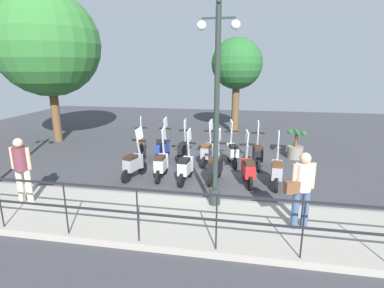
% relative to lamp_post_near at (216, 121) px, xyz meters
% --- Properties ---
extents(ground_plane, '(28.00, 28.00, 0.00)m').
position_rel_lamp_post_near_xyz_m(ground_plane, '(2.40, 0.52, -2.16)').
color(ground_plane, '#38383D').
extents(promenade_walkway, '(2.20, 20.00, 0.15)m').
position_rel_lamp_post_near_xyz_m(promenade_walkway, '(-0.75, 0.52, -2.08)').
color(promenade_walkway, gray).
rests_on(promenade_walkway, ground_plane).
extents(fence_railing, '(0.04, 16.03, 1.07)m').
position_rel_lamp_post_near_xyz_m(fence_railing, '(-1.80, 0.52, -1.25)').
color(fence_railing, black).
rests_on(fence_railing, promenade_walkway).
extents(lamp_post_near, '(0.26, 0.90, 4.51)m').
position_rel_lamp_post_near_xyz_m(lamp_post_near, '(0.00, 0.00, 0.00)').
color(lamp_post_near, '#232D28').
rests_on(lamp_post_near, promenade_walkway).
extents(pedestrian_with_bag, '(0.46, 0.61, 1.59)m').
position_rel_lamp_post_near_xyz_m(pedestrian_with_bag, '(-0.77, -1.78, -1.08)').
color(pedestrian_with_bag, '#384C70').
rests_on(pedestrian_with_bag, promenade_walkway).
extents(pedestrian_distant, '(0.34, 0.49, 1.59)m').
position_rel_lamp_post_near_xyz_m(pedestrian_distant, '(-0.70, 4.49, -1.08)').
color(pedestrian_distant, beige).
rests_on(pedestrian_distant, promenade_walkway).
extents(tree_large, '(4.35, 4.35, 6.37)m').
position_rel_lamp_post_near_xyz_m(tree_large, '(5.39, 7.69, 2.03)').
color(tree_large, brown).
rests_on(tree_large, ground_plane).
extents(tree_distant, '(2.46, 2.46, 4.65)m').
position_rel_lamp_post_near_xyz_m(tree_distant, '(8.55, -0.12, 1.22)').
color(tree_distant, brown).
rests_on(tree_distant, ground_plane).
extents(potted_palm, '(1.06, 0.66, 1.05)m').
position_rel_lamp_post_near_xyz_m(potted_palm, '(4.59, -2.50, -1.71)').
color(potted_palm, slate).
rests_on(potted_palm, ground_plane).
extents(scooter_near_0, '(1.23, 0.44, 1.54)m').
position_rel_lamp_post_near_xyz_m(scooter_near_0, '(1.72, -1.57, -1.67)').
color(scooter_near_0, black).
rests_on(scooter_near_0, ground_plane).
extents(scooter_near_1, '(1.22, 0.48, 1.54)m').
position_rel_lamp_post_near_xyz_m(scooter_near_1, '(1.70, -0.77, -1.67)').
color(scooter_near_1, black).
rests_on(scooter_near_1, ground_plane).
extents(scooter_near_2, '(1.23, 0.47, 1.54)m').
position_rel_lamp_post_near_xyz_m(scooter_near_2, '(1.74, 0.16, -1.67)').
color(scooter_near_2, black).
rests_on(scooter_near_2, ground_plane).
extents(scooter_near_3, '(1.23, 0.44, 1.54)m').
position_rel_lamp_post_near_xyz_m(scooter_near_3, '(1.60, 1.02, -1.67)').
color(scooter_near_3, black).
rests_on(scooter_near_3, ground_plane).
extents(scooter_near_4, '(1.23, 0.44, 1.54)m').
position_rel_lamp_post_near_xyz_m(scooter_near_4, '(1.73, 1.80, -1.67)').
color(scooter_near_4, black).
rests_on(scooter_near_4, ground_plane).
extents(scooter_near_5, '(1.21, 0.53, 1.54)m').
position_rel_lamp_post_near_xyz_m(scooter_near_5, '(1.61, 2.62, -1.67)').
color(scooter_near_5, black).
rests_on(scooter_near_5, ground_plane).
extents(scooter_far_0, '(1.23, 0.44, 1.54)m').
position_rel_lamp_post_near_xyz_m(scooter_far_0, '(3.30, -1.10, -1.67)').
color(scooter_far_0, black).
rests_on(scooter_far_0, ground_plane).
extents(scooter_far_1, '(1.21, 0.53, 1.54)m').
position_rel_lamp_post_near_xyz_m(scooter_far_1, '(3.37, -0.25, -1.67)').
color(scooter_far_1, black).
rests_on(scooter_far_1, ground_plane).
extents(scooter_far_2, '(1.22, 0.48, 1.54)m').
position_rel_lamp_post_near_xyz_m(scooter_far_2, '(3.29, 0.59, -1.67)').
color(scooter_far_2, black).
rests_on(scooter_far_2, ground_plane).
extents(scooter_far_3, '(1.23, 0.44, 1.54)m').
position_rel_lamp_post_near_xyz_m(scooter_far_3, '(3.23, 1.43, -1.67)').
color(scooter_far_3, black).
rests_on(scooter_far_3, ground_plane).
extents(scooter_far_4, '(1.23, 0.44, 1.54)m').
position_rel_lamp_post_near_xyz_m(scooter_far_4, '(3.45, 2.22, -1.67)').
color(scooter_far_4, black).
rests_on(scooter_far_4, ground_plane).
extents(scooter_far_5, '(1.20, 0.55, 1.54)m').
position_rel_lamp_post_near_xyz_m(scooter_far_5, '(3.40, 3.01, -1.67)').
color(scooter_far_5, black).
rests_on(scooter_far_5, ground_plane).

